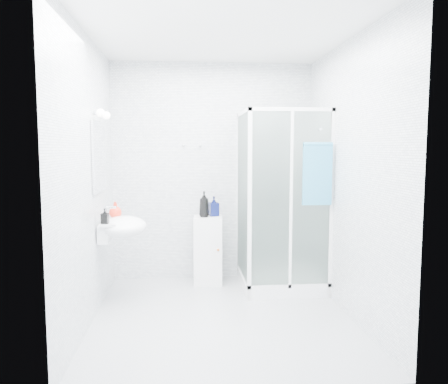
{
  "coord_description": "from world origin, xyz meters",
  "views": [
    {
      "loc": [
        -0.35,
        -3.98,
        1.58
      ],
      "look_at": [
        0.05,
        0.35,
        1.15
      ],
      "focal_mm": 35.0,
      "sensor_mm": 36.0,
      "label": 1
    }
  ],
  "objects": [
    {
      "name": "soap_dispenser_black",
      "position": [
        -1.11,
        0.26,
        0.94
      ],
      "size": [
        0.07,
        0.07,
        0.15
      ],
      "primitive_type": "imported",
      "rotation": [
        0.0,
        0.0,
        -0.1
      ],
      "color": "black",
      "rests_on": "wall_basin"
    },
    {
      "name": "hand_towel",
      "position": [
        1.01,
        0.36,
        1.34
      ],
      "size": [
        0.3,
        0.04,
        0.64
      ],
      "color": "teal",
      "rests_on": "shower_enclosure"
    },
    {
      "name": "mirror",
      "position": [
        -1.19,
        0.45,
        1.5
      ],
      "size": [
        0.02,
        0.6,
        0.7
      ],
      "primitive_type": "cube",
      "color": "white",
      "rests_on": "room"
    },
    {
      "name": "storage_cabinet",
      "position": [
        -0.07,
        1.05,
        0.4
      ],
      "size": [
        0.35,
        0.36,
        0.79
      ],
      "rotation": [
        0.0,
        0.0,
        -0.07
      ],
      "color": "white",
      "rests_on": "ground"
    },
    {
      "name": "shampoo_bottle_a",
      "position": [
        -0.12,
        1.02,
        0.94
      ],
      "size": [
        0.12,
        0.12,
        0.3
      ],
      "primitive_type": "imported",
      "rotation": [
        0.0,
        0.0,
        0.02
      ],
      "color": "black",
      "rests_on": "storage_cabinet"
    },
    {
      "name": "room",
      "position": [
        0.0,
        0.0,
        1.3
      ],
      "size": [
        2.4,
        2.6,
        2.6
      ],
      "color": "white",
      "rests_on": "ground"
    },
    {
      "name": "soap_dispenser_orange",
      "position": [
        -1.07,
        0.62,
        0.95
      ],
      "size": [
        0.17,
        0.17,
        0.17
      ],
      "primitive_type": "imported",
      "rotation": [
        0.0,
        0.0,
        0.39
      ],
      "color": "red",
      "rests_on": "wall_basin"
    },
    {
      "name": "vanity_lights",
      "position": [
        -1.14,
        0.45,
        1.92
      ],
      "size": [
        0.1,
        0.4,
        0.08
      ],
      "color": "silver",
      "rests_on": "room"
    },
    {
      "name": "wall_basin",
      "position": [
        -0.99,
        0.45,
        0.8
      ],
      "size": [
        0.46,
        0.56,
        0.35
      ],
      "color": "white",
      "rests_on": "ground"
    },
    {
      "name": "shampoo_bottle_b",
      "position": [
        -0.0,
        1.09,
        0.91
      ],
      "size": [
        0.12,
        0.12,
        0.23
      ],
      "primitive_type": "imported",
      "rotation": [
        0.0,
        0.0,
        0.18
      ],
      "color": "#0B1143",
      "rests_on": "storage_cabinet"
    },
    {
      "name": "shower_enclosure",
      "position": [
        0.67,
        0.77,
        0.45
      ],
      "size": [
        0.9,
        0.95,
        2.0
      ],
      "color": "white",
      "rests_on": "ground"
    },
    {
      "name": "wall_hooks",
      "position": [
        -0.25,
        1.26,
        1.62
      ],
      "size": [
        0.23,
        0.06,
        0.03
      ],
      "color": "silver",
      "rests_on": "room"
    }
  ]
}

